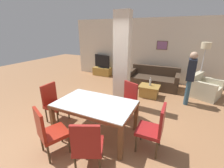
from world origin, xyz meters
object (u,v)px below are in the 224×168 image
Objects in this scene: dining_chair_near_right at (88,145)px; sofa at (153,80)px; dining_chair_head_left at (54,101)px; dining_chair_near_left at (49,131)px; dining_chair_far_right at (127,100)px; coffee_table at (149,91)px; standing_person at (190,75)px; dining_table at (95,109)px; floor_lamp at (205,51)px; tv_screen at (102,61)px; dining_chair_head_right at (154,127)px; bottle at (150,82)px; tv_stand at (102,71)px; armchair at (204,89)px.

dining_chair_near_right reaches higher than sofa.
dining_chair_head_left is at bearing 63.04° from sofa.
dining_chair_near_left is 1.00× the size of dining_chair_near_right.
dining_chair_far_right reaches higher than coffee_table.
coffee_table is 1.39m from standing_person.
dining_table is 1.03× the size of standing_person.
floor_lamp reaches higher than sofa.
dining_table is at bearing 132.23° from tv_screen.
bottle is at bearing 13.41° from dining_chair_head_right.
sofa reaches higher than dining_table.
dining_chair_far_right and dining_chair_near_right have the same top height.
dining_table reaches higher than bottle.
dining_chair_far_right reaches higher than tv_stand.
dining_chair_near_right is 0.59× the size of standing_person.
dining_chair_far_right is at bearing 89.72° from dining_chair_near_left.
dining_chair_near_left is 1.41× the size of coffee_table.
dining_chair_near_left is at bearing 77.35° from sofa.
dining_chair_near_right is at bearing -94.12° from bottle.
dining_chair_near_left reaches higher than tv_stand.
coffee_table is 2.39m from floor_lamp.
dining_chair_near_left is at bearing -107.28° from bottle.
sofa is 6.85× the size of bottle.
coffee_table is at bearing 75.37° from dining_table.
armchair is at bearing -174.86° from tv_screen.
armchair reaches higher than bottle.
sofa is at bearing 80.58° from dining_table.
tv_screen is at bearing 39.42° from dining_chair_head_right.
standing_person is (0.57, 2.46, 0.42)m from dining_chair_head_right.
armchair is 1.20m from standing_person.
sofa is at bearing -68.83° from dining_chair_far_right.
armchair is at bearing 54.40° from dining_table.
dining_chair_near_right is at bearing 158.89° from standing_person.
armchair is at bearing 81.00° from dining_chair_near_left.
dining_table is at bearing -104.57° from bottle.
dining_table is 0.99m from dining_chair_near_right.
dining_chair_near_right reaches higher than armchair.
bottle is at bearing 88.08° from standing_person.
dining_table is 4.44m from floor_lamp.
tv_screen is at bearing -11.25° from sofa.
armchair is 3.98× the size of bottle.
dining_table is at bearing -104.63° from coffee_table.
armchair is at bearing -9.92° from tv_stand.
standing_person is at bearing -22.52° from tv_stand.
armchair is 1.66× the size of coffee_table.
dining_chair_near_left is at bearing -114.40° from dining_table.
tv_stand is at bearing 117.16° from dining_table.
dining_chair_near_left is at bearing 90.29° from dining_chair_far_right.
bottle is (0.25, 3.44, -0.01)m from dining_chair_near_right.
tv_screen is at bearing 0.00° from tv_stand.
sofa is 1.20× the size of standing_person.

